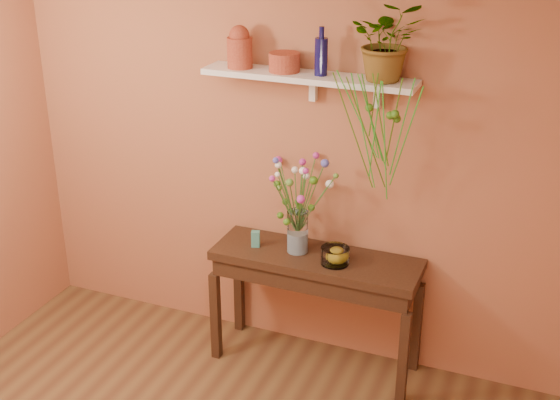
{
  "coord_description": "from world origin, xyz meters",
  "views": [
    {
      "loc": [
        1.5,
        -2.16,
        2.98
      ],
      "look_at": [
        0.0,
        1.55,
        1.25
      ],
      "focal_mm": 47.44,
      "sensor_mm": 36.0,
      "label": 1
    }
  ],
  "objects_px": {
    "bouquet": "(299,185)",
    "glass_bowl": "(335,256)",
    "blue_bottle": "(321,56)",
    "sideboard": "(316,272)",
    "terracotta_jug": "(240,48)",
    "glass_vase": "(298,235)",
    "spider_plant": "(388,41)"
  },
  "relations": [
    {
      "from": "sideboard",
      "to": "spider_plant",
      "type": "bearing_deg",
      "value": 19.25
    },
    {
      "from": "glass_vase",
      "to": "glass_bowl",
      "type": "relative_size",
      "value": 1.57
    },
    {
      "from": "terracotta_jug",
      "to": "blue_bottle",
      "type": "relative_size",
      "value": 0.91
    },
    {
      "from": "spider_plant",
      "to": "glass_bowl",
      "type": "bearing_deg",
      "value": -140.15
    },
    {
      "from": "bouquet",
      "to": "glass_bowl",
      "type": "height_order",
      "value": "bouquet"
    },
    {
      "from": "blue_bottle",
      "to": "sideboard",
      "type": "bearing_deg",
      "value": -72.54
    },
    {
      "from": "bouquet",
      "to": "glass_bowl",
      "type": "distance_m",
      "value": 0.49
    },
    {
      "from": "bouquet",
      "to": "glass_vase",
      "type": "bearing_deg",
      "value": -129.64
    },
    {
      "from": "spider_plant",
      "to": "bouquet",
      "type": "bearing_deg",
      "value": -167.41
    },
    {
      "from": "spider_plant",
      "to": "glass_bowl",
      "type": "distance_m",
      "value": 1.34
    },
    {
      "from": "glass_vase",
      "to": "spider_plant",
      "type": "bearing_deg",
      "value": 13.05
    },
    {
      "from": "sideboard",
      "to": "spider_plant",
      "type": "height_order",
      "value": "spider_plant"
    },
    {
      "from": "terracotta_jug",
      "to": "spider_plant",
      "type": "xyz_separation_m",
      "value": [
        0.9,
        0.03,
        0.1
      ]
    },
    {
      "from": "terracotta_jug",
      "to": "spider_plant",
      "type": "bearing_deg",
      "value": 1.73
    },
    {
      "from": "glass_vase",
      "to": "glass_bowl",
      "type": "height_order",
      "value": "glass_vase"
    },
    {
      "from": "bouquet",
      "to": "glass_bowl",
      "type": "relative_size",
      "value": 2.79
    },
    {
      "from": "terracotta_jug",
      "to": "spider_plant",
      "type": "relative_size",
      "value": 0.57
    },
    {
      "from": "sideboard",
      "to": "glass_vase",
      "type": "relative_size",
      "value": 4.76
    },
    {
      "from": "blue_bottle",
      "to": "bouquet",
      "type": "bearing_deg",
      "value": -138.06
    },
    {
      "from": "sideboard",
      "to": "terracotta_jug",
      "type": "height_order",
      "value": "terracotta_jug"
    },
    {
      "from": "terracotta_jug",
      "to": "blue_bottle",
      "type": "xyz_separation_m",
      "value": [
        0.52,
        0.01,
        -0.01
      ]
    },
    {
      "from": "blue_bottle",
      "to": "bouquet",
      "type": "xyz_separation_m",
      "value": [
        -0.1,
        -0.09,
        -0.79
      ]
    },
    {
      "from": "sideboard",
      "to": "terracotta_jug",
      "type": "relative_size",
      "value": 5.18
    },
    {
      "from": "sideboard",
      "to": "blue_bottle",
      "type": "xyz_separation_m",
      "value": [
        -0.03,
        0.1,
        1.36
      ]
    },
    {
      "from": "glass_vase",
      "to": "blue_bottle",
      "type": "bearing_deg",
      "value": 42.34
    },
    {
      "from": "sideboard",
      "to": "terracotta_jug",
      "type": "xyz_separation_m",
      "value": [
        -0.55,
        0.1,
        1.37
      ]
    },
    {
      "from": "sideboard",
      "to": "bouquet",
      "type": "xyz_separation_m",
      "value": [
        -0.13,
        0.02,
        0.57
      ]
    },
    {
      "from": "blue_bottle",
      "to": "glass_vase",
      "type": "relative_size",
      "value": 1.01
    },
    {
      "from": "terracotta_jug",
      "to": "bouquet",
      "type": "height_order",
      "value": "terracotta_jug"
    },
    {
      "from": "sideboard",
      "to": "glass_bowl",
      "type": "bearing_deg",
      "value": -21.07
    },
    {
      "from": "glass_vase",
      "to": "terracotta_jug",
      "type": "bearing_deg",
      "value": 168.44
    },
    {
      "from": "glass_bowl",
      "to": "glass_vase",
      "type": "bearing_deg",
      "value": 166.64
    }
  ]
}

